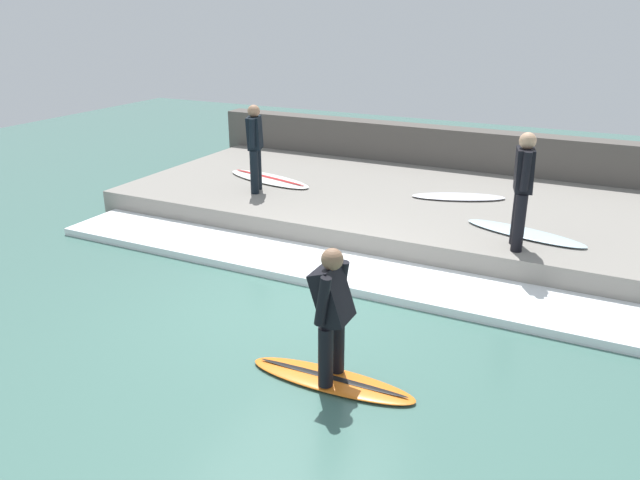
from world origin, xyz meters
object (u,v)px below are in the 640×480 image
at_px(surfer_waiting_near, 523,184).
at_px(surfboard_waiting_far, 269,179).
at_px(surfboard_waiting_near, 525,233).
at_px(surfboard_riding, 331,380).
at_px(surfer_riding, 332,308).
at_px(surfer_waiting_far, 255,144).
at_px(surfboard_spare, 458,197).

height_order(surfer_waiting_near, surfboard_waiting_far, surfer_waiting_near).
distance_m(surfboard_waiting_near, surfboard_waiting_far, 4.99).
relative_size(surfboard_riding, surfer_waiting_near, 1.11).
relative_size(surfer_riding, surfboard_waiting_near, 0.75).
xyz_separation_m(surfboard_riding, surfer_waiting_near, (3.57, -1.13, 1.29)).
bearing_deg(surfer_riding, surfer_waiting_near, -17.61).
relative_size(surfer_waiting_near, surfboard_waiting_far, 0.77).
bearing_deg(surfer_waiting_near, surfboard_riding, 162.39).
distance_m(surfer_waiting_near, surfboard_waiting_far, 5.17).
distance_m(surfer_waiting_far, surfboard_spare, 3.68).
relative_size(surfboard_waiting_far, surfboard_spare, 1.25).
height_order(surfer_waiting_near, surfboard_waiting_near, surfer_waiting_near).
relative_size(surfboard_waiting_near, surfboard_waiting_far, 0.90).
distance_m(surfboard_riding, surfboard_waiting_near, 4.31).
xyz_separation_m(surfboard_waiting_near, surfer_waiting_far, (0.20, 4.73, 0.84)).
xyz_separation_m(surfboard_waiting_far, surfboard_spare, (0.46, -3.56, -0.00)).
bearing_deg(surfer_waiting_near, surfboard_spare, 33.97).
bearing_deg(surfboard_spare, surfboard_riding, -178.12).
bearing_deg(surfboard_waiting_far, surfer_waiting_far, -166.31).
height_order(surfboard_waiting_near, surfboard_spare, same).
bearing_deg(surfboard_spare, surfboard_waiting_near, -135.80).
bearing_deg(surfboard_waiting_near, surfboard_spare, 44.20).
relative_size(surfboard_riding, surfboard_waiting_far, 0.86).
relative_size(surfboard_waiting_near, surfer_waiting_far, 1.21).
xyz_separation_m(surfer_waiting_far, surfboard_waiting_far, (0.73, 0.18, -0.84)).
bearing_deg(surfboard_waiting_far, surfboard_waiting_near, -100.72).
height_order(surfboard_waiting_near, surfer_waiting_far, surfer_waiting_far).
bearing_deg(surfer_waiting_near, surfboard_waiting_near, -3.34).
bearing_deg(surfboard_waiting_near, surfer_waiting_far, 87.57).
bearing_deg(surfboard_waiting_near, surfboard_riding, 164.25).
bearing_deg(surfboard_waiting_far, surfboard_riding, -143.53).
xyz_separation_m(surfboard_riding, surfboard_waiting_far, (5.06, 3.74, 0.42)).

